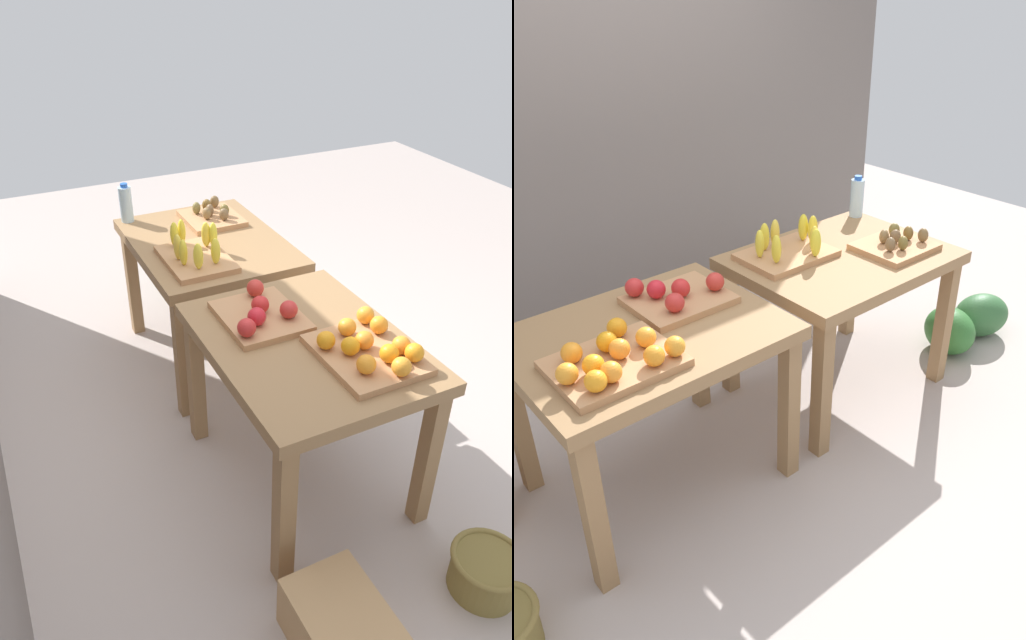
% 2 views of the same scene
% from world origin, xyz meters
% --- Properties ---
extents(ground_plane, '(8.00, 8.00, 0.00)m').
position_xyz_m(ground_plane, '(0.00, 0.00, 0.00)').
color(ground_plane, '#B8A9A1').
extents(display_table_left, '(1.04, 0.80, 0.78)m').
position_xyz_m(display_table_left, '(-0.56, 0.00, 0.66)').
color(display_table_left, '#956E47').
rests_on(display_table_left, ground_plane).
extents(display_table_right, '(1.04, 0.80, 0.78)m').
position_xyz_m(display_table_right, '(0.56, 0.00, 0.66)').
color(display_table_right, '#956E47').
rests_on(display_table_right, ground_plane).
extents(orange_bin, '(0.46, 0.36, 0.11)m').
position_xyz_m(orange_bin, '(-0.78, -0.16, 0.82)').
color(orange_bin, tan).
rests_on(orange_bin, display_table_left).
extents(apple_bin, '(0.40, 0.35, 0.11)m').
position_xyz_m(apple_bin, '(-0.34, 0.11, 0.81)').
color(apple_bin, tan).
rests_on(apple_bin, display_table_left).
extents(banana_crate, '(0.44, 0.32, 0.17)m').
position_xyz_m(banana_crate, '(0.34, 0.15, 0.82)').
color(banana_crate, tan).
rests_on(banana_crate, display_table_right).
extents(kiwi_bin, '(0.36, 0.32, 0.10)m').
position_xyz_m(kiwi_bin, '(0.81, -0.13, 0.80)').
color(kiwi_bin, tan).
rests_on(kiwi_bin, display_table_right).
extents(water_bottle, '(0.08, 0.08, 0.23)m').
position_xyz_m(water_bottle, '(1.02, 0.32, 0.88)').
color(water_bottle, silver).
rests_on(water_bottle, display_table_right).
extents(watermelon_pile, '(0.71, 0.41, 0.27)m').
position_xyz_m(watermelon_pile, '(1.47, -0.22, 0.13)').
color(watermelon_pile, '#336536').
rests_on(watermelon_pile, ground_plane).
extents(wicker_basket, '(0.29, 0.29, 0.18)m').
position_xyz_m(wicker_basket, '(-1.42, -0.35, 0.10)').
color(wicker_basket, olive).
rests_on(wicker_basket, ground_plane).
extents(cardboard_produce_box, '(0.40, 0.30, 0.24)m').
position_xyz_m(cardboard_produce_box, '(-1.38, 0.30, 0.12)').
color(cardboard_produce_box, tan).
rests_on(cardboard_produce_box, ground_plane).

